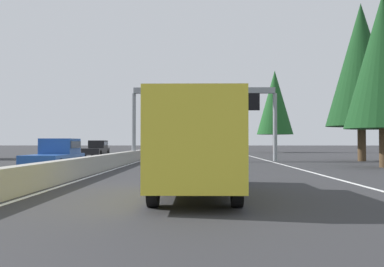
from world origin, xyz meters
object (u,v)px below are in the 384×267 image
pickup_mid_left (212,145)px  conifer_right_near (361,65)px  box_truck_mid_right (196,143)px  sedan_mid_center (199,152)px  oncoming_far (97,148)px  conifer_right_mid (275,103)px  bus_near_center (199,142)px  oncoming_near (57,155)px  conifer_right_foreground (384,60)px  sign_gantry_overhead (206,103)px

pickup_mid_left → conifer_right_near: bearing=-171.7°
box_truck_mid_right → conifer_right_near: bearing=-30.8°
box_truck_mid_right → pickup_mid_left: size_ratio=1.52×
sedan_mid_center → oncoming_far: size_ratio=0.79×
sedan_mid_center → conifer_right_mid: conifer_right_mid is taller
bus_near_center → oncoming_near: 35.77m
conifer_right_foreground → conifer_right_mid: bearing=-0.4°
oncoming_near → conifer_right_near: conifer_right_near is taller
pickup_mid_left → conifer_right_near: 74.59m
pickup_mid_left → oncoming_far: bearing=165.7°
sign_gantry_overhead → bus_near_center: (22.31, 0.55, -3.39)m
conifer_right_mid → conifer_right_foreground: bearing=179.6°
oncoming_far → conifer_right_mid: (19.86, -24.36, 7.22)m
pickup_mid_left → conifer_right_near: size_ratio=0.41×
conifer_right_foreground → conifer_right_near: 9.58m
sign_gantry_overhead → pickup_mid_left: sign_gantry_overhead is taller
oncoming_near → conifer_right_near: bearing=119.3°
sign_gantry_overhead → conifer_right_foreground: conifer_right_foreground is taller
pickup_mid_left → box_truck_mid_right: bearing=177.9°
sign_gantry_overhead → oncoming_far: (12.75, 12.60, -4.19)m
sign_gantry_overhead → sedan_mid_center: sign_gantry_overhead is taller
bus_near_center → sign_gantry_overhead: bearing=-178.6°
bus_near_center → conifer_right_mid: bearing=-50.1°
oncoming_near → conifer_right_mid: 50.12m
oncoming_far → oncoming_near: bearing=8.3°
sign_gantry_overhead → conifer_right_near: conifer_right_near is taller
pickup_mid_left → conifer_right_mid: 42.53m
box_truck_mid_right → sedan_mid_center: bearing=-0.3°
oncoming_near → conifer_right_foreground: (3.33, -20.40, 6.10)m
sign_gantry_overhead → bus_near_center: size_ratio=1.10×
box_truck_mid_right → sedan_mid_center: size_ratio=1.93×
bus_near_center → conifer_right_foreground: conifer_right_foreground is taller
sedan_mid_center → oncoming_near: bearing=154.1°
oncoming_near → sedan_mid_center: bearing=154.1°
sedan_mid_center → pickup_mid_left: 68.88m
box_truck_mid_right → oncoming_far: (36.50, 11.86, -0.70)m
oncoming_far → conifer_right_foreground: (-21.87, -24.07, 6.10)m
conifer_right_mid → conifer_right_near: bearing=-176.9°
bus_near_center → pickup_mid_left: 51.38m
oncoming_far → conifer_right_near: bearing=64.2°
box_truck_mid_right → oncoming_near: bearing=35.9°
conifer_right_foreground → conifer_right_mid: conifer_right_mid is taller
box_truck_mid_right → conifer_right_foreground: conifer_right_foreground is taller
box_truck_mid_right → conifer_right_mid: bearing=-12.5°
pickup_mid_left → oncoming_far: size_ratio=1.00×
pickup_mid_left → conifer_right_near: conifer_right_near is taller
oncoming_near → conifer_right_foreground: bearing=99.3°
bus_near_center → conifer_right_foreground: size_ratio=1.00×
conifer_right_mid → pickup_mid_left: bearing=12.3°
sedan_mid_center → pickup_mid_left: bearing=-2.9°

